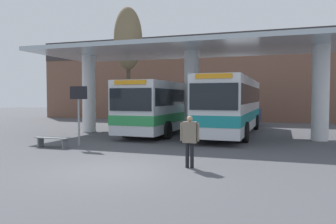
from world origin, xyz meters
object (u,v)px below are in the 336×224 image
at_px(info_sign_platform, 79,103).
at_px(parked_car_street, 232,113).
at_px(transit_bus_left_bay, 165,105).
at_px(waiting_bench_near_pillar, 53,140).
at_px(poplar_tree_behind_left, 128,40).
at_px(pedestrian_waiting, 190,136).
at_px(transit_bus_center_bay, 232,104).

distance_m(info_sign_platform, parked_car_street, 14.90).
distance_m(transit_bus_left_bay, parked_car_street, 7.83).
height_order(waiting_bench_near_pillar, poplar_tree_behind_left, poplar_tree_behind_left).
distance_m(transit_bus_left_bay, info_sign_platform, 7.13).
relative_size(waiting_bench_near_pillar, parked_car_street, 0.36).
distance_m(transit_bus_left_bay, pedestrian_waiting, 10.71).
relative_size(transit_bus_left_bay, pedestrian_waiting, 6.16).
xyz_separation_m(info_sign_platform, poplar_tree_behind_left, (-3.06, 11.84, 5.07)).
relative_size(waiting_bench_near_pillar, pedestrian_waiting, 0.98).
bearing_deg(transit_bus_center_bay, parked_car_street, -81.54).
xyz_separation_m(poplar_tree_behind_left, parked_car_street, (8.39, 2.04, -6.10)).
bearing_deg(transit_bus_left_bay, poplar_tree_behind_left, -43.82).
height_order(waiting_bench_near_pillar, pedestrian_waiting, pedestrian_waiting).
height_order(transit_bus_left_bay, pedestrian_waiting, transit_bus_left_bay).
bearing_deg(parked_car_street, poplar_tree_behind_left, -164.08).
relative_size(poplar_tree_behind_left, parked_car_street, 2.14).
bearing_deg(transit_bus_center_bay, pedestrian_waiting, 90.77).
relative_size(transit_bus_left_bay, parked_car_street, 2.29).
relative_size(transit_bus_left_bay, poplar_tree_behind_left, 1.07).
bearing_deg(parked_car_street, transit_bus_left_bay, -113.45).
bearing_deg(pedestrian_waiting, transit_bus_center_bay, 85.08).
relative_size(waiting_bench_near_pillar, info_sign_platform, 0.59).
bearing_deg(transit_bus_center_bay, poplar_tree_behind_left, -25.08).
bearing_deg(pedestrian_waiting, waiting_bench_near_pillar, 157.98).
xyz_separation_m(transit_bus_center_bay, parked_car_street, (-0.86, 6.57, -0.91)).
relative_size(transit_bus_center_bay, info_sign_platform, 4.23).
distance_m(pedestrian_waiting, parked_car_street, 16.87).
relative_size(info_sign_platform, parked_car_street, 0.61).
bearing_deg(waiting_bench_near_pillar, transit_bus_center_bay, 48.88).
height_order(waiting_bench_near_pillar, info_sign_platform, info_sign_platform).
bearing_deg(transit_bus_left_bay, waiting_bench_near_pillar, 70.73).
height_order(poplar_tree_behind_left, parked_car_street, poplar_tree_behind_left).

